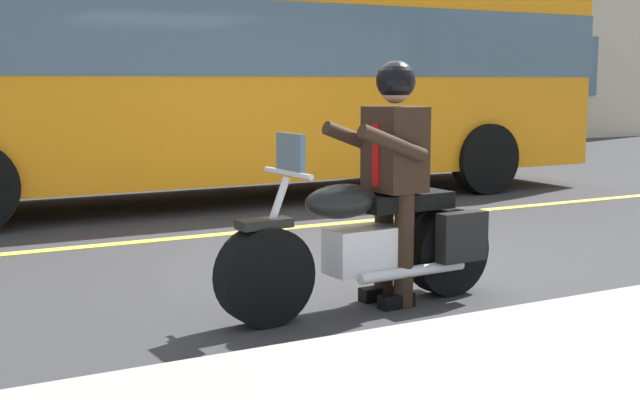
{
  "coord_description": "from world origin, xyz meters",
  "views": [
    {
      "loc": [
        3.88,
        6.05,
        1.6
      ],
      "look_at": [
        1.08,
        0.82,
        0.75
      ],
      "focal_mm": 46.85,
      "sensor_mm": 36.0,
      "label": 1
    }
  ],
  "objects": [
    {
      "name": "lane_center_stripe",
      "position": [
        0.0,
        -2.0,
        0.01
      ],
      "size": [
        60.0,
        0.16,
        0.01
      ],
      "primitive_type": "cube",
      "color": "#E5DB4C",
      "rests_on": "ground_plane"
    },
    {
      "name": "motorcycle_main",
      "position": [
        0.83,
        1.12,
        0.45
      ],
      "size": [
        2.22,
        0.67,
        1.26
      ],
      "color": "black",
      "rests_on": "ground_plane"
    },
    {
      "name": "bus_near",
      "position": [
        -0.18,
        -4.43,
        1.87
      ],
      "size": [
        11.05,
        2.7,
        3.3
      ],
      "color": "orange",
      "rests_on": "ground_plane"
    },
    {
      "name": "rider_main",
      "position": [
        0.64,
        1.11,
        1.04
      ],
      "size": [
        0.64,
        0.57,
        1.74
      ],
      "color": "black",
      "rests_on": "ground_plane"
    },
    {
      "name": "ground_plane",
      "position": [
        0.0,
        0.0,
        0.0
      ],
      "size": [
        80.0,
        80.0,
        0.0
      ],
      "primitive_type": "plane",
      "color": "#333335"
    }
  ]
}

